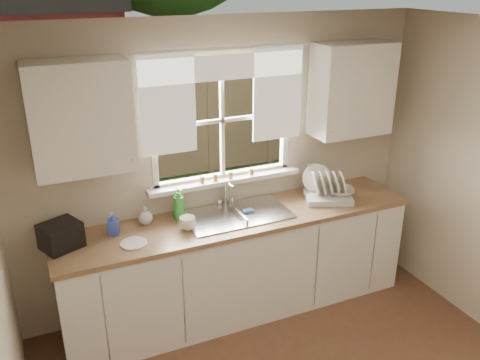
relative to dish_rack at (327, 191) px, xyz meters
name	(u,v)px	position (x,y,z in m)	size (l,w,h in m)	color
room_walls	(374,297)	(-0.86, -1.73, 0.24)	(3.62, 4.02, 2.50)	beige
ceiling	(394,46)	(-0.86, -1.67, 1.51)	(3.60, 4.00, 0.02)	silver
window	(223,140)	(-0.86, 0.33, 0.49)	(1.38, 0.16, 1.06)	white
curtains	(225,88)	(-0.86, 0.28, 0.94)	(1.50, 0.03, 0.81)	white
base_cabinets	(239,265)	(-0.86, 0.01, -0.56)	(3.00, 0.62, 0.87)	white
countertop	(239,219)	(-0.86, 0.01, -0.10)	(3.04, 0.65, 0.04)	olive
upper_cabinet_left	(81,118)	(-2.01, 0.16, 0.86)	(0.70, 0.33, 0.80)	white
upper_cabinet_right	(352,89)	(0.29, 0.16, 0.86)	(0.70, 0.33, 0.80)	white
wall_outlet	(311,170)	(0.02, 0.32, 0.09)	(0.08, 0.01, 0.12)	beige
sill_jars	(225,176)	(-0.87, 0.27, 0.19)	(0.50, 0.04, 0.06)	brown
sink	(237,223)	(-0.86, 0.04, -0.16)	(0.88, 0.52, 0.40)	#B7B7BC
dish_rack	(327,191)	(0.00, 0.00, 0.00)	(0.48, 0.43, 0.30)	silver
bowl	(341,191)	(0.11, -0.05, 0.00)	(0.23, 0.23, 0.06)	silver
soap_bottle_a	(179,203)	(-1.32, 0.19, 0.05)	(0.10, 0.10, 0.27)	#2E8F2F
soap_bottle_b	(113,223)	(-1.87, 0.13, 0.01)	(0.08, 0.08, 0.18)	blue
soap_bottle_c	(145,215)	(-1.60, 0.20, -0.01)	(0.12, 0.12, 0.15)	beige
saucer	(134,243)	(-1.76, -0.09, -0.08)	(0.20, 0.20, 0.01)	beige
cup	(187,223)	(-1.32, -0.03, -0.03)	(0.13, 0.13, 0.10)	white
black_appliance	(61,236)	(-2.26, 0.07, 0.01)	(0.27, 0.23, 0.20)	black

